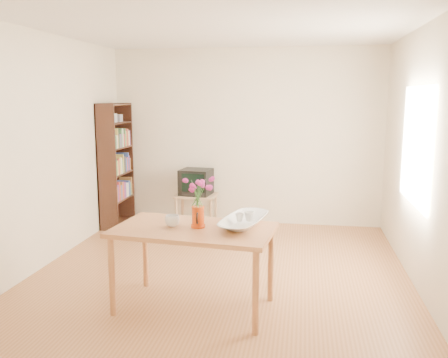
% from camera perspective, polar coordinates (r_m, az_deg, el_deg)
% --- Properties ---
extents(room, '(4.50, 4.50, 4.50)m').
position_cam_1_polar(room, '(4.87, -0.24, 2.90)').
color(room, brown).
rests_on(room, ground).
extents(table, '(1.47, 0.94, 0.75)m').
position_cam_1_polar(table, '(4.24, -3.66, -6.94)').
color(table, '#A06037').
rests_on(table, ground).
extents(tv_stand, '(0.60, 0.45, 0.46)m').
position_cam_1_polar(tv_stand, '(7.06, -3.35, -2.44)').
color(tv_stand, tan).
rests_on(tv_stand, ground).
extents(bookshelf, '(0.28, 0.70, 1.80)m').
position_cam_1_polar(bookshelf, '(7.12, -12.83, 1.14)').
color(bookshelf, black).
rests_on(bookshelf, ground).
extents(pitcher, '(0.13, 0.21, 0.19)m').
position_cam_1_polar(pitcher, '(4.21, -3.13, -4.66)').
color(pitcher, '#C73D0B').
rests_on(pitcher, table).
extents(flowers, '(0.22, 0.22, 0.31)m').
position_cam_1_polar(flowers, '(4.15, -3.17, -1.36)').
color(flowers, '#C32D91').
rests_on(flowers, pitcher).
extents(mug, '(0.15, 0.15, 0.10)m').
position_cam_1_polar(mug, '(4.26, -6.25, -5.03)').
color(mug, white).
rests_on(mug, table).
extents(bowl, '(0.58, 0.58, 0.46)m').
position_cam_1_polar(bowl, '(4.22, 2.43, -2.60)').
color(bowl, white).
rests_on(bowl, table).
extents(teacup_a, '(0.09, 0.09, 0.06)m').
position_cam_1_polar(teacup_a, '(4.24, 1.89, -3.21)').
color(teacup_a, white).
rests_on(teacup_a, bowl).
extents(teacup_b, '(0.10, 0.10, 0.07)m').
position_cam_1_polar(teacup_b, '(4.25, 3.07, -3.12)').
color(teacup_b, white).
rests_on(teacup_b, bowl).
extents(television, '(0.47, 0.45, 0.38)m').
position_cam_1_polar(television, '(7.02, -3.35, -0.30)').
color(television, black).
rests_on(television, tv_stand).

